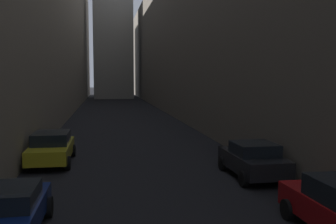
% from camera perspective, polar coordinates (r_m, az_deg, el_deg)
% --- Properties ---
extents(ground_plane, '(264.00, 264.00, 0.00)m').
position_cam_1_polar(ground_plane, '(40.85, -6.91, -0.81)').
color(ground_plane, black).
extents(building_block_left, '(10.79, 108.00, 22.47)m').
position_cam_1_polar(building_block_left, '(44.13, -21.92, 13.93)').
color(building_block_left, '#756B5B').
rests_on(building_block_left, ground).
extents(building_block_right, '(14.14, 108.00, 18.89)m').
position_cam_1_polar(building_block_right, '(45.24, 9.30, 11.72)').
color(building_block_right, '#60594F').
rests_on(building_block_right, ground).
extents(parked_car_left_third, '(2.05, 4.34, 1.37)m').
position_cam_1_polar(parked_car_left_third, '(11.04, -23.51, -13.74)').
color(parked_car_left_third, navy).
rests_on(parked_car_left_third, ground).
extents(parked_car_left_far, '(2.06, 4.52, 1.54)m').
position_cam_1_polar(parked_car_left_far, '(19.64, -17.10, -5.08)').
color(parked_car_left_far, '#A59919').
rests_on(parked_car_left_far, ground).
extents(parked_car_right_far, '(2.03, 4.02, 1.50)m').
position_cam_1_polar(parked_car_right_far, '(16.59, 12.64, -6.95)').
color(parked_car_right_far, black).
rests_on(parked_car_right_far, ground).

